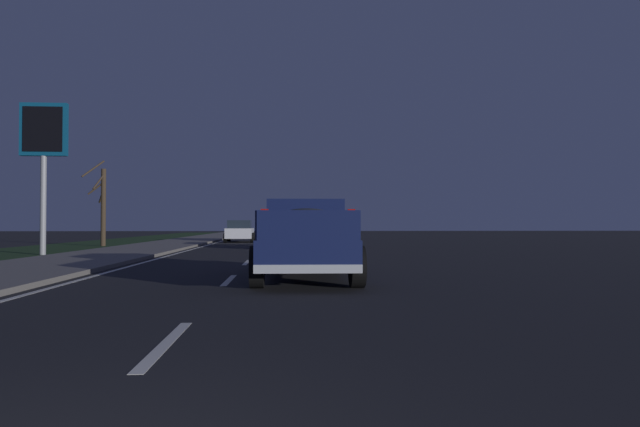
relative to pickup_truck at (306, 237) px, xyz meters
The scene contains 9 objects.
ground 16.54m from the pickup_truck, ahead, with size 144.00×144.00×0.00m, color black.
sidewalk_shoulder 18.06m from the pickup_truck, 24.40° to the left, with size 108.00×4.00×0.12m, color slate.
grass_verge 20.63m from the pickup_truck, 37.17° to the left, with size 108.00×6.00×0.01m, color #1E3819.
lane_markings 18.88m from the pickup_truck, 13.19° to the left, with size 108.00×3.54×0.01m.
pickup_truck is the anchor object (origin of this frame).
sedan_white 26.49m from the pickup_truck, ahead, with size 4.43×2.07×1.54m.
sedan_red 15.68m from the pickup_truck, ahead, with size 4.45×2.10×1.54m.
gas_price_sign 15.28m from the pickup_truck, 45.02° to the left, with size 0.27×1.90×6.30m.
bare_tree_far 22.47m from the pickup_truck, 29.48° to the left, with size 2.21×1.09×4.98m.
Camera 1 is at (-2.14, -1.26, 1.27)m, focal length 30.56 mm.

